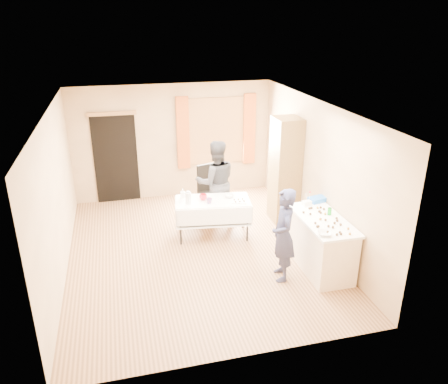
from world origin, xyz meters
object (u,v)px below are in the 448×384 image
object	(u,v)px
girl	(283,235)
counter	(321,243)
cabinet	(285,170)
woman	(216,182)
party_table	(213,215)
chair	(211,200)

from	to	relation	value
girl	counter	bearing A→B (deg)	108.98
cabinet	woman	xyz separation A→B (m)	(-1.37, 0.24, -0.21)
cabinet	counter	bearing A→B (deg)	-92.95
counter	party_table	world-z (taller)	counter
cabinet	chair	world-z (taller)	cabinet
girl	woman	xyz separation A→B (m)	(-0.55, 2.31, 0.09)
woman	party_table	bearing A→B (deg)	73.61
party_table	woman	distance (m)	0.78
chair	woman	world-z (taller)	woman
counter	girl	world-z (taller)	girl
party_table	chair	size ratio (longest dim) A/B	1.38
cabinet	party_table	xyz separation A→B (m)	(-1.58, -0.39, -0.63)
counter	party_table	bearing A→B (deg)	133.80
counter	woman	bearing A→B (deg)	120.33
cabinet	counter	world-z (taller)	cabinet
party_table	girl	bearing A→B (deg)	-57.73
counter	party_table	distance (m)	2.14
cabinet	woman	size ratio (longest dim) A/B	1.25
cabinet	girl	size ratio (longest dim) A/B	1.40
cabinet	party_table	bearing A→B (deg)	-166.10
chair	girl	world-z (taller)	girl
chair	girl	bearing A→B (deg)	-95.34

